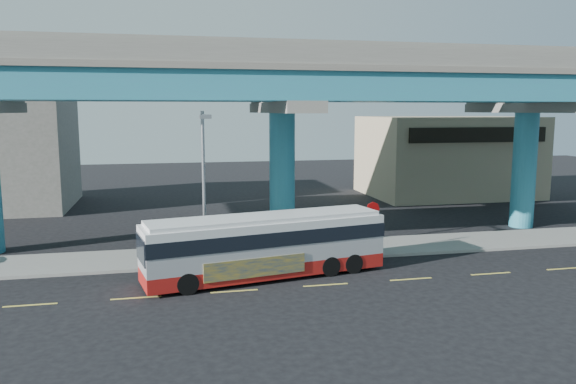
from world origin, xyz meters
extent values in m
plane|color=black|center=(0.00, 0.00, 0.00)|extent=(120.00, 120.00, 0.00)
cube|color=gray|center=(0.00, 5.50, 0.07)|extent=(70.00, 4.00, 0.15)
cube|color=#D8C64C|center=(-12.00, -0.30, 0.01)|extent=(2.00, 0.12, 0.01)
cube|color=#D8C64C|center=(-8.00, -0.30, 0.01)|extent=(2.00, 0.12, 0.01)
cube|color=#D8C64C|center=(-4.00, -0.30, 0.01)|extent=(2.00, 0.12, 0.01)
cube|color=#D8C64C|center=(0.00, -0.30, 0.01)|extent=(2.00, 0.12, 0.01)
cube|color=#D8C64C|center=(4.00, -0.30, 0.01)|extent=(2.00, 0.12, 0.01)
cube|color=#D8C64C|center=(8.00, -0.30, 0.01)|extent=(2.00, 0.12, 0.01)
cube|color=#D8C64C|center=(12.00, -0.30, 0.01)|extent=(2.00, 0.12, 0.01)
cylinder|color=teal|center=(0.00, 9.00, 3.70)|extent=(1.50, 1.50, 7.40)
cube|color=gray|center=(0.00, 9.00, 7.70)|extent=(2.00, 12.00, 0.60)
cube|color=gray|center=(0.00, 12.50, 8.60)|extent=(1.80, 5.00, 1.20)
cylinder|color=teal|center=(16.00, 9.00, 3.70)|extent=(1.50, 1.50, 7.40)
cube|color=gray|center=(16.00, 9.00, 7.70)|extent=(2.00, 12.00, 0.60)
cube|color=gray|center=(16.00, 12.50, 8.60)|extent=(1.80, 5.00, 1.20)
cube|color=teal|center=(0.00, 5.50, 8.70)|extent=(52.00, 5.00, 1.40)
cube|color=gray|center=(0.00, 5.50, 9.55)|extent=(52.00, 5.40, 0.30)
cube|color=gray|center=(0.00, 3.00, 10.10)|extent=(52.00, 0.25, 0.80)
cube|color=gray|center=(0.00, 8.00, 10.10)|extent=(52.00, 0.25, 0.80)
cube|color=teal|center=(0.00, 12.50, 9.90)|extent=(52.00, 5.00, 1.40)
cube|color=gray|center=(0.00, 12.50, 10.75)|extent=(52.00, 5.40, 0.30)
cube|color=gray|center=(0.00, 10.00, 11.30)|extent=(52.00, 0.25, 0.80)
cube|color=gray|center=(0.00, 15.00, 11.30)|extent=(52.00, 0.25, 0.80)
cube|color=tan|center=(18.00, 23.00, 3.50)|extent=(14.00, 10.00, 7.00)
cube|color=black|center=(18.00, 17.90, 5.60)|extent=(12.00, 0.25, 1.20)
cube|color=#A41713|center=(-2.34, 1.46, 0.51)|extent=(11.29, 4.41, 0.64)
cube|color=#B6B7BB|center=(-2.34, 1.46, 1.52)|extent=(11.29, 4.41, 1.38)
cube|color=black|center=(-2.34, 1.46, 1.98)|extent=(11.35, 4.47, 0.64)
cube|color=silver|center=(-2.34, 1.46, 2.48)|extent=(11.29, 4.41, 0.37)
cube|color=silver|center=(-2.34, 1.46, 2.76)|extent=(10.85, 4.09, 0.18)
cube|color=black|center=(3.10, 2.52, 1.84)|extent=(0.46, 2.07, 1.10)
cube|color=black|center=(-7.77, 0.40, 1.84)|extent=(0.46, 2.07, 1.10)
cube|color=navy|center=(-3.01, 0.11, 0.85)|extent=(4.53, 0.93, 0.83)
cylinder|color=black|center=(-5.93, -0.32, 0.46)|extent=(0.96, 0.45, 0.92)
cylinder|color=black|center=(-6.33, 1.76, 0.46)|extent=(0.96, 0.45, 0.92)
cylinder|color=black|center=(0.58, 0.95, 0.46)|extent=(0.96, 0.45, 0.92)
cylinder|color=black|center=(0.17, 3.03, 0.46)|extent=(0.96, 0.45, 0.92)
cylinder|color=black|center=(1.75, 1.18, 0.46)|extent=(0.96, 0.45, 0.92)
cylinder|color=black|center=(1.35, 3.25, 0.46)|extent=(0.96, 0.45, 0.92)
cylinder|color=gray|center=(-4.89, 4.00, 3.83)|extent=(0.16, 0.16, 7.37)
cylinder|color=gray|center=(-4.89, 3.00, 7.32)|extent=(0.12, 1.99, 0.12)
cube|color=gray|center=(-4.89, 2.01, 7.27)|extent=(0.50, 0.70, 0.18)
cylinder|color=gray|center=(3.83, 4.20, 1.32)|extent=(0.06, 0.06, 2.34)
cylinder|color=#B20A0A|center=(3.83, 4.17, 2.43)|extent=(0.80, 0.17, 0.81)
camera|label=1|loc=(-6.64, -23.00, 7.53)|focal=35.00mm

